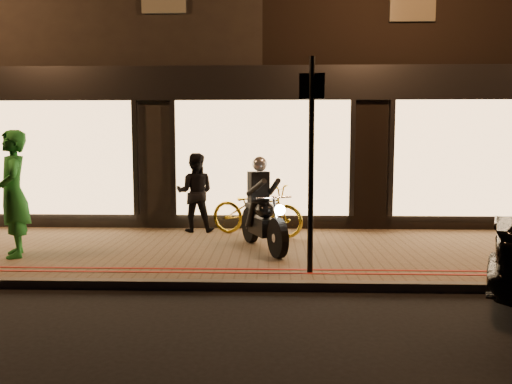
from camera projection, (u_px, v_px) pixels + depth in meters
ground at (256, 291)px, 6.59m from camera, size 90.00×90.00×0.00m
sidewalk at (260, 253)px, 8.58m from camera, size 50.00×4.00×0.12m
kerb_stone at (256, 286)px, 6.64m from camera, size 50.00×0.14×0.12m
red_kerb_lines at (257, 271)px, 7.13m from camera, size 50.00×0.26×0.01m
building_row at (266, 65)px, 15.09m from camera, size 48.00×10.11×8.50m
motorcycle at (262, 214)px, 8.53m from camera, size 0.89×1.84×1.59m
sign_post at (311, 154)px, 6.90m from camera, size 0.35×0.09×3.00m
bicycle_gold at (257, 210)px, 9.75m from camera, size 2.02×1.33×1.00m
person_green at (13, 194)px, 7.95m from camera, size 0.78×0.88×2.03m
person_dark at (195, 192)px, 10.17m from camera, size 0.79×0.62×1.61m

